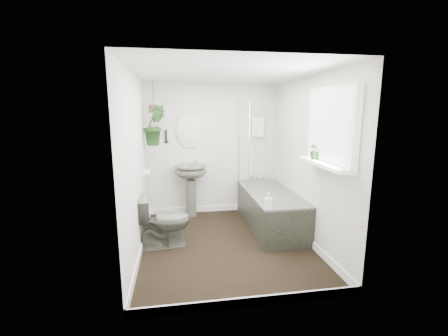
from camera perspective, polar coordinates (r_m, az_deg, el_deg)
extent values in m
cube|color=black|center=(4.33, 0.33, -14.28)|extent=(2.30, 2.80, 0.02)
cube|color=white|center=(3.95, 0.36, 17.83)|extent=(2.30, 2.80, 0.02)
cube|color=white|center=(5.36, -2.15, 3.58)|extent=(2.30, 0.02, 2.30)
cube|color=white|center=(2.63, 5.44, -4.25)|extent=(2.30, 0.02, 2.30)
cube|color=white|center=(3.96, -16.45, 0.50)|extent=(0.02, 2.80, 2.30)
cube|color=white|center=(4.32, 15.70, 1.39)|extent=(0.02, 2.80, 2.30)
cube|color=white|center=(4.31, 0.33, -13.56)|extent=(2.30, 2.80, 0.10)
cube|color=white|center=(5.41, 6.43, 7.85)|extent=(0.20, 0.10, 0.35)
ellipsoid|color=beige|center=(5.25, -6.60, 7.20)|extent=(0.46, 0.03, 0.62)
cylinder|color=black|center=(5.25, -10.96, 5.98)|extent=(0.04, 0.04, 0.22)
cylinder|color=white|center=(4.68, -14.52, -0.95)|extent=(0.11, 0.11, 0.11)
cube|color=white|center=(3.62, 19.75, 7.35)|extent=(0.08, 1.00, 0.90)
cube|color=white|center=(3.63, 18.35, 0.76)|extent=(0.18, 1.00, 0.04)
cube|color=white|center=(3.59, 19.11, 7.37)|extent=(0.01, 0.86, 0.76)
imported|color=#4C4F44|center=(4.21, -11.50, -9.77)|extent=(0.76, 0.49, 0.73)
imported|color=black|center=(3.82, 17.12, 3.36)|extent=(0.25, 0.24, 0.23)
imported|color=black|center=(4.83, -13.07, 7.95)|extent=(0.41, 0.36, 0.63)
imported|color=black|center=(3.93, 8.44, -6.22)|extent=(0.11, 0.11, 0.21)
cylinder|color=#4F3B33|center=(4.83, -13.20, 10.95)|extent=(0.16, 0.16, 0.12)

